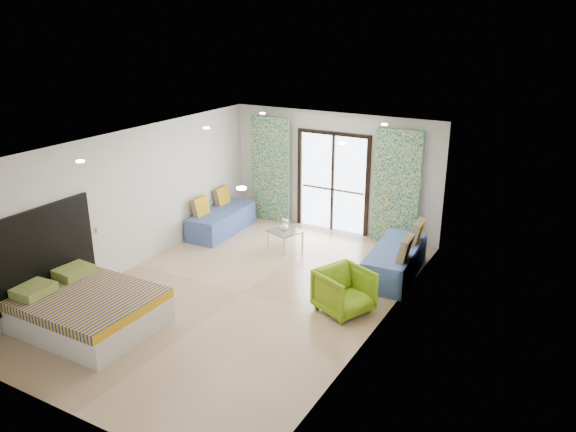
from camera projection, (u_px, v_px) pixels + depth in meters
The scene contains 24 objects.
floor at pixel (243, 293), 9.99m from camera, with size 5.00×7.50×0.01m, color #A18260, non-canonical shape.
ceiling at pixel (238, 144), 9.10m from camera, with size 5.00×7.50×0.01m, color silver, non-canonical shape.
wall_back at pixel (334, 172), 12.63m from camera, with size 5.00×0.01×2.70m, color silver, non-canonical shape.
wall_front at pixel (59, 319), 6.46m from camera, with size 5.00×0.01×2.70m, color silver, non-canonical shape.
wall_left at pixel (132, 200), 10.70m from camera, with size 0.01×7.50×2.70m, color silver, non-canonical shape.
wall_right at pixel (380, 250), 8.39m from camera, with size 0.01×7.50×2.70m, color silver, non-canonical shape.
balcony_door at pixel (333, 176), 12.64m from camera, with size 1.76×0.08×2.28m.
balcony_rail at pixel (333, 189), 12.75m from camera, with size 1.52×0.03×0.04m, color #595451.
curtain_left at pixel (271, 170), 13.23m from camera, with size 1.00×0.10×2.50m, color beige.
curtain_right at pixel (397, 188), 11.80m from camera, with size 1.00×0.10×2.50m, color beige.
downlight_a at pixel (80, 161), 8.11m from camera, with size 0.12×0.12×0.02m, color #FFE0B2.
downlight_b at pixel (241, 188), 6.82m from camera, with size 0.12×0.12×0.02m, color #FFE0B2.
downlight_c at pixel (207, 128), 10.58m from camera, with size 0.12×0.12×0.02m, color #FFE0B2.
downlight_d at pixel (342, 143), 9.28m from camera, with size 0.12×0.12×0.02m, color #FFE0B2.
downlight_e at pixel (262, 113), 12.22m from camera, with size 0.12×0.12×0.02m, color #FFE0B2.
downlight_f at pixel (384, 124), 10.93m from camera, with size 0.12×0.12×0.02m, color #FFE0B2.
headboard at pixel (39, 253), 9.02m from camera, with size 0.06×2.10×1.50m, color black.
switch_plate at pixel (99, 229), 10.05m from camera, with size 0.02×0.10×0.10m, color silver.
bed at pixel (88, 310), 8.82m from camera, with size 2.05×1.67×0.71m.
daybed_left at pixel (221, 220), 12.77m from camera, with size 0.82×1.90×0.92m.
daybed_right at pixel (396, 260), 10.59m from camera, with size 0.93×2.07×0.99m.
coffee_table at pixel (285, 233), 11.84m from camera, with size 0.76×0.76×0.68m.
vase at pixel (284, 226), 11.81m from camera, with size 0.19×0.19×0.19m, color white.
armchair at pixel (344, 289), 9.24m from camera, with size 0.79×0.74×0.82m, color #749E14.
Camera 1 is at (5.10, -7.42, 4.62)m, focal length 35.00 mm.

